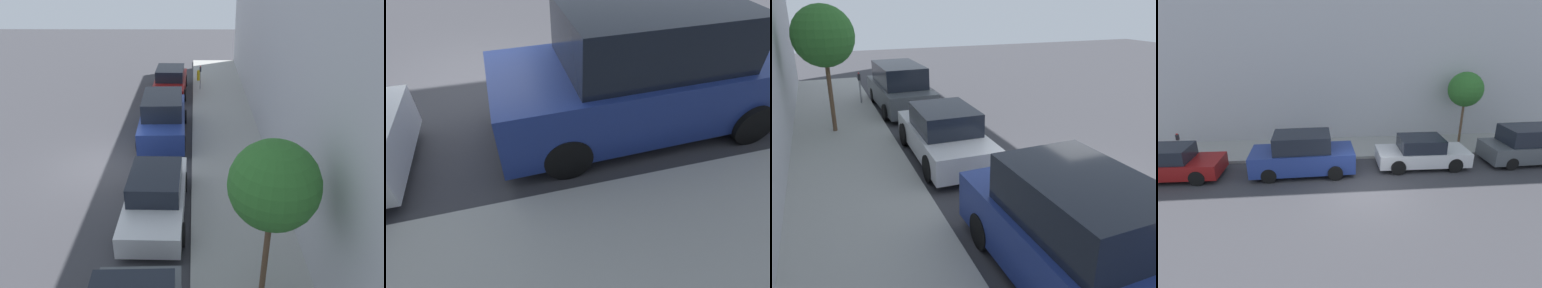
{
  "view_description": "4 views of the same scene",
  "coord_description": "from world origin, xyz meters",
  "views": [
    {
      "loc": [
        3.59,
        -12.93,
        7.63
      ],
      "look_at": [
        3.5,
        0.0,
        1.0
      ],
      "focal_mm": 35.0,
      "sensor_mm": 36.0,
      "label": 1
    },
    {
      "loc": [
        6.03,
        0.67,
        3.23
      ],
      "look_at": [
        3.59,
        1.3,
        1.0
      ],
      "focal_mm": 28.0,
      "sensor_mm": 36.0,
      "label": 2
    },
    {
      "loc": [
        5.56,
        6.68,
        4.36
      ],
      "look_at": [
        2.39,
        -1.46,
        1.0
      ],
      "focal_mm": 35.0,
      "sensor_mm": 36.0,
      "label": 3
    },
    {
      "loc": [
        -11.06,
        1.74,
        6.4
      ],
      "look_at": [
        3.18,
        0.43,
        1.0
      ],
      "focal_mm": 28.0,
      "sensor_mm": 36.0,
      "label": 4
    }
  ],
  "objects": [
    {
      "name": "ground_plane",
      "position": [
        0.0,
        0.0,
        0.0
      ],
      "size": [
        60.0,
        60.0,
        0.0
      ],
      "primitive_type": "plane",
      "color": "#38383D"
    },
    {
      "name": "parked_suv_third",
      "position": [
        2.17,
        2.77,
        0.93
      ],
      "size": [
        2.09,
        4.85,
        1.98
      ],
      "color": "navy",
      "rests_on": "ground_plane"
    }
  ]
}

